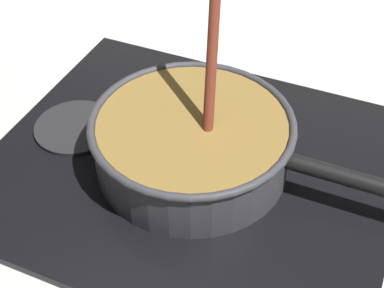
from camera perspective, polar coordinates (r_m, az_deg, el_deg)
ground at (r=0.75m, az=-5.32°, el=-9.36°), size 2.40×1.60×0.04m
hob_plate at (r=0.80m, az=-0.00°, el=-2.32°), size 0.56×0.48×0.01m
burner_ring at (r=0.79m, az=0.00°, el=-1.81°), size 0.18×0.18×0.01m
spare_burner at (r=0.87m, az=-11.65°, el=1.68°), size 0.12×0.12×0.01m
cooking_pan at (r=0.77m, az=0.12°, el=0.27°), size 0.44×0.28×0.28m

